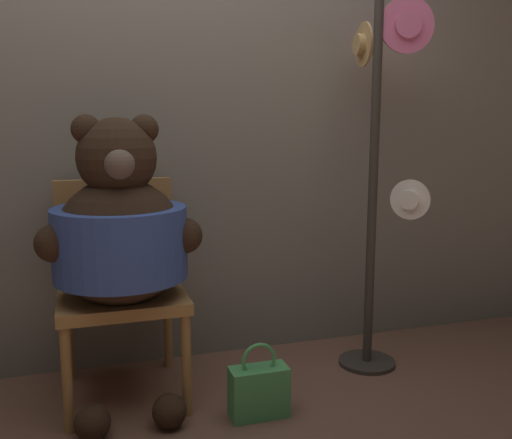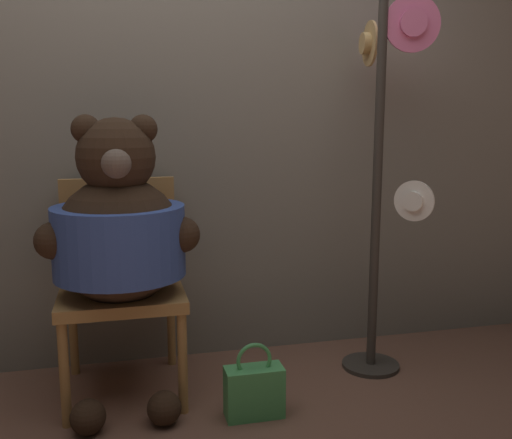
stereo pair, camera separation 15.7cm
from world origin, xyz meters
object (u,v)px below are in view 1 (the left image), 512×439
handbag_on_ground (259,390)px  hat_display_rack (379,171)px  chair (119,278)px  teddy_bear (120,234)px

handbag_on_ground → hat_display_rack: bearing=25.3°
chair → teddy_bear: teddy_bear is taller
chair → hat_display_rack: 1.30m
handbag_on_ground → teddy_bear: bearing=153.2°
hat_display_rack → teddy_bear: bearing=-176.4°
chair → handbag_on_ground: size_ratio=2.96×
teddy_bear → chair: bearing=89.9°
teddy_bear → handbag_on_ground: bearing=-26.8°
chair → teddy_bear: 0.29m
hat_display_rack → handbag_on_ground: hat_display_rack is taller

